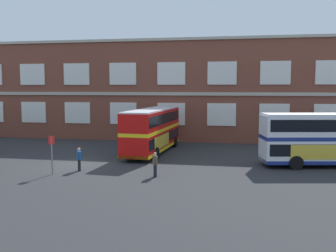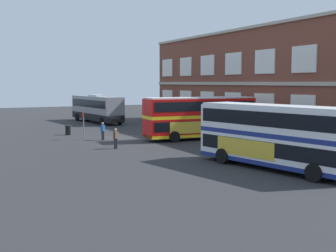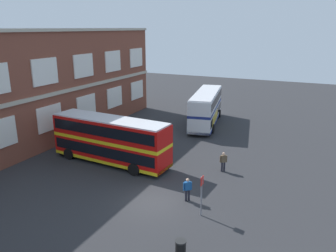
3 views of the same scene
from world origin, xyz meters
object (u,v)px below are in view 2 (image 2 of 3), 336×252
(station_litter_bin, at_px, (68,130))
(double_decker_near, at_px, (200,117))
(touring_coach, at_px, (97,109))
(second_passenger, at_px, (103,130))
(double_decker_middle, at_px, (274,135))
(bus_stand_flag, at_px, (83,122))
(waiting_passenger, at_px, (116,138))

(station_litter_bin, bearing_deg, double_decker_near, 49.16)
(double_decker_near, xyz_separation_m, touring_coach, (-22.06, -3.37, -0.24))
(second_passenger, distance_m, station_litter_bin, 6.01)
(double_decker_middle, bearing_deg, double_decker_near, 166.68)
(double_decker_near, bearing_deg, second_passenger, -111.92)
(double_decker_middle, distance_m, second_passenger, 19.33)
(double_decker_middle, relative_size, touring_coach, 0.93)
(double_decker_middle, xyz_separation_m, station_litter_bin, (-24.27, -7.04, -1.63))
(touring_coach, xyz_separation_m, bus_stand_flag, (17.21, -6.81, -0.27))
(bus_stand_flag, bearing_deg, double_decker_near, 64.49)
(touring_coach, distance_m, station_litter_bin, 14.85)
(second_passenger, xyz_separation_m, bus_stand_flag, (-1.36, -1.48, 0.70))
(bus_stand_flag, xyz_separation_m, station_litter_bin, (-4.32, -0.44, -1.12))
(double_decker_middle, distance_m, station_litter_bin, 25.33)
(waiting_passenger, distance_m, station_litter_bin, 11.57)
(touring_coach, bearing_deg, station_litter_bin, -29.37)
(double_decker_middle, height_order, bus_stand_flag, double_decker_middle)
(bus_stand_flag, bearing_deg, double_decker_middle, 18.31)
(double_decker_middle, distance_m, touring_coach, 37.16)
(touring_coach, xyz_separation_m, second_passenger, (18.56, -5.33, -0.98))
(double_decker_near, height_order, bus_stand_flag, double_decker_near)
(bus_stand_flag, height_order, station_litter_bin, bus_stand_flag)
(waiting_passenger, xyz_separation_m, second_passenger, (-5.84, 0.83, 0.00))
(waiting_passenger, bearing_deg, double_decker_near, 103.78)
(touring_coach, height_order, bus_stand_flag, touring_coach)
(double_decker_near, xyz_separation_m, waiting_passenger, (2.34, -9.53, -1.22))
(double_decker_near, bearing_deg, bus_stand_flag, -115.51)
(waiting_passenger, relative_size, bus_stand_flag, 0.63)
(double_decker_middle, xyz_separation_m, bus_stand_flag, (-19.95, -6.60, -0.51))
(touring_coach, distance_m, waiting_passenger, 25.19)
(bus_stand_flag, bearing_deg, station_litter_bin, -174.22)
(second_passenger, height_order, station_litter_bin, second_passenger)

